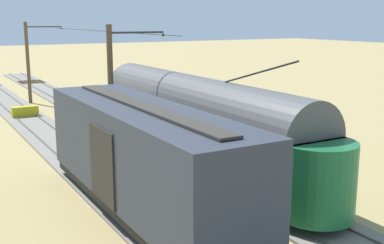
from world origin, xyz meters
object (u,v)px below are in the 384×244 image
(track_end_bumper, at_px, (25,112))
(catenary_pole_foreground, at_px, (29,61))
(boxcar_adjacent, at_px, (142,157))
(catenary_pole_mid_near, at_px, (113,90))
(vintage_streetcar, at_px, (196,120))

(track_end_bumper, bearing_deg, catenary_pole_foreground, -106.13)
(boxcar_adjacent, bearing_deg, catenary_pole_mid_near, -103.42)
(catenary_pole_foreground, relative_size, track_end_bumper, 3.68)
(vintage_streetcar, height_order, catenary_pole_foreground, catenary_pole_foreground)
(catenary_pole_foreground, bearing_deg, vintage_streetcar, 97.10)
(catenary_pole_foreground, distance_m, track_end_bumper, 7.03)
(catenary_pole_mid_near, bearing_deg, vintage_streetcar, 130.24)
(vintage_streetcar, distance_m, boxcar_adjacent, 6.11)
(catenary_pole_mid_near, height_order, track_end_bumper, catenary_pole_mid_near)
(catenary_pole_mid_near, bearing_deg, track_end_bumper, -82.29)
(catenary_pole_foreground, bearing_deg, catenary_pole_mid_near, 90.00)
(boxcar_adjacent, xyz_separation_m, track_end_bumper, (-0.00, -20.34, -1.76))
(catenary_pole_foreground, relative_size, catenary_pole_mid_near, 1.00)
(boxcar_adjacent, relative_size, catenary_pole_foreground, 1.84)
(vintage_streetcar, xyz_separation_m, boxcar_adjacent, (4.54, 4.09, -0.10))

